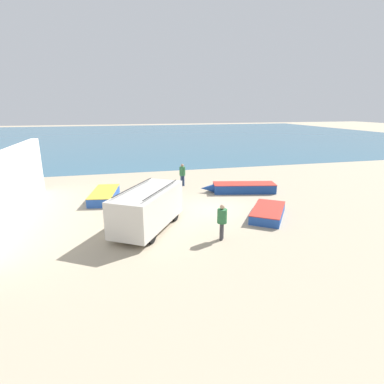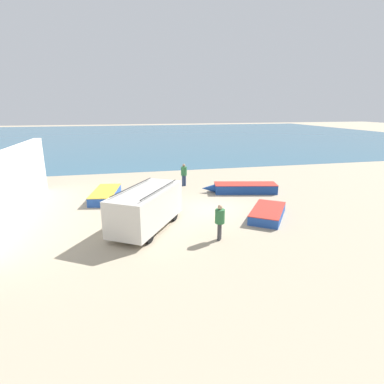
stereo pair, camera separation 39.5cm
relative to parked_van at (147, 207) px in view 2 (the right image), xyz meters
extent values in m
plane|color=tan|center=(3.96, 2.23, -1.15)|extent=(200.00, 200.00, 0.00)
cube|color=#33607A|center=(3.96, 54.23, -1.15)|extent=(120.00, 80.00, 0.01)
cube|color=silver|center=(-7.09, 3.23, 0.80)|extent=(0.50, 12.35, 3.90)
cube|color=beige|center=(-0.01, -0.02, 0.02)|extent=(4.25, 5.19, 1.79)
cube|color=black|center=(1.30, 2.10, -0.47)|extent=(1.58, 1.04, 0.80)
cube|color=#1E232D|center=(1.26, 2.03, 0.55)|extent=(1.50, 0.96, 0.57)
cylinder|color=black|center=(0.07, 1.71, -0.77)|extent=(0.59, 0.76, 0.76)
cylinder|color=black|center=(1.51, 0.82, -0.77)|extent=(0.59, 0.76, 0.76)
cylinder|color=black|center=(-1.54, -0.86, -0.77)|extent=(0.59, 0.76, 0.76)
cylinder|color=black|center=(-0.10, -1.76, -0.77)|extent=(0.59, 0.76, 0.76)
cylinder|color=black|center=(-0.66, 0.38, 1.04)|extent=(2.16, 3.43, 0.05)
cylinder|color=black|center=(0.63, -0.43, 1.04)|extent=(2.16, 3.43, 0.05)
cube|color=navy|center=(7.59, 5.26, -0.83)|extent=(4.66, 2.31, 0.63)
cone|color=navy|center=(4.93, 5.84, -0.83)|extent=(1.09, 0.80, 0.60)
cube|color=#B22D23|center=(7.59, 5.26, -0.58)|extent=(0.47, 1.29, 0.05)
cube|color=#B22D23|center=(7.59, 5.26, -0.50)|extent=(4.71, 2.33, 0.04)
cube|color=#234CA3|center=(6.80, 0.06, -0.90)|extent=(3.22, 3.62, 0.49)
cone|color=#234CA3|center=(7.97, 1.70, -0.90)|extent=(0.80, 0.86, 0.47)
cube|color=#B22D23|center=(6.80, 0.06, -0.72)|extent=(1.31, 1.02, 0.05)
cube|color=#B22D23|center=(6.80, 0.06, -0.63)|extent=(3.25, 3.65, 0.04)
cube|color=#234CA3|center=(-2.39, 5.83, -0.87)|extent=(2.08, 3.94, 0.57)
cone|color=#234CA3|center=(-2.03, 8.09, -0.87)|extent=(0.66, 0.90, 0.54)
cube|color=gold|center=(-2.39, 5.83, -0.65)|extent=(1.40, 0.42, 0.05)
cube|color=gold|center=(-2.39, 5.83, -0.56)|extent=(2.10, 3.98, 0.04)
cylinder|color=navy|center=(3.47, 8.11, -0.72)|extent=(0.16, 0.16, 0.86)
cylinder|color=navy|center=(3.64, 8.16, -0.72)|extent=(0.16, 0.16, 0.86)
cylinder|color=#2D6B3D|center=(3.56, 8.14, 0.06)|extent=(0.47, 0.47, 0.68)
sphere|color=tan|center=(3.56, 8.14, 0.52)|extent=(0.23, 0.23, 0.23)
cylinder|color=#38383D|center=(3.24, -2.11, -0.73)|extent=(0.16, 0.16, 0.85)
cylinder|color=#38383D|center=(3.15, -2.26, -0.73)|extent=(0.16, 0.16, 0.85)
cylinder|color=#2D6B3D|center=(3.19, -2.19, 0.03)|extent=(0.46, 0.46, 0.67)
sphere|color=tan|center=(3.19, -2.19, 0.48)|extent=(0.23, 0.23, 0.23)
camera|label=1|loc=(-1.36, -14.55, 4.91)|focal=28.00mm
camera|label=2|loc=(-0.98, -14.64, 4.91)|focal=28.00mm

